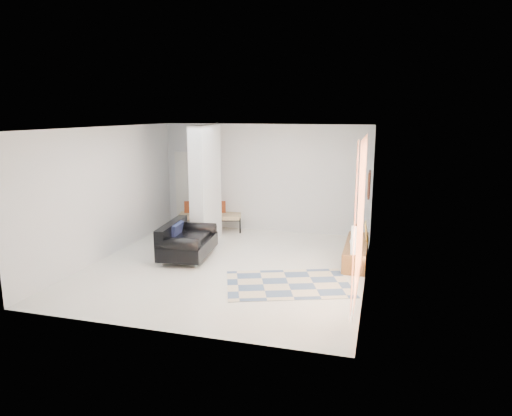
# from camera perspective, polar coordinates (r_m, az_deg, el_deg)

# --- Properties ---
(floor) EXTENTS (6.00, 6.00, 0.00)m
(floor) POSITION_cam_1_polar(r_m,az_deg,el_deg) (9.49, -3.51, -7.16)
(floor) COLOR silver
(floor) RESTS_ON ground
(ceiling) EXTENTS (6.00, 6.00, 0.00)m
(ceiling) POSITION_cam_1_polar(r_m,az_deg,el_deg) (8.98, -3.74, 10.00)
(ceiling) COLOR white
(ceiling) RESTS_ON wall_back
(wall_back) EXTENTS (6.00, 0.00, 6.00)m
(wall_back) POSITION_cam_1_polar(r_m,az_deg,el_deg) (11.96, 1.10, 3.74)
(wall_back) COLOR silver
(wall_back) RESTS_ON ground
(wall_front) EXTENTS (6.00, 0.00, 6.00)m
(wall_front) POSITION_cam_1_polar(r_m,az_deg,el_deg) (6.44, -12.41, -3.61)
(wall_front) COLOR silver
(wall_front) RESTS_ON ground
(wall_left) EXTENTS (0.00, 6.00, 6.00)m
(wall_left) POSITION_cam_1_polar(r_m,az_deg,el_deg) (10.35, -18.16, 1.88)
(wall_left) COLOR silver
(wall_left) RESTS_ON ground
(wall_right) EXTENTS (0.00, 6.00, 6.00)m
(wall_right) POSITION_cam_1_polar(r_m,az_deg,el_deg) (8.64, 13.88, 0.24)
(wall_right) COLOR silver
(wall_right) RESTS_ON ground
(partition_column) EXTENTS (0.35, 1.20, 2.80)m
(partition_column) POSITION_cam_1_polar(r_m,az_deg,el_deg) (10.99, -6.31, 2.95)
(partition_column) COLOR silver
(partition_column) RESTS_ON floor
(hallway_door) EXTENTS (0.85, 0.06, 2.04)m
(hallway_door) POSITION_cam_1_polar(r_m,az_deg,el_deg) (12.67, -8.20, 2.34)
(hallway_door) COLOR silver
(hallway_door) RESTS_ON floor
(curtain) EXTENTS (0.00, 2.55, 2.55)m
(curtain) POSITION_cam_1_polar(r_m,az_deg,el_deg) (7.51, 12.99, -1.05)
(curtain) COLOR #FF7943
(curtain) RESTS_ON wall_right
(wall_art) EXTENTS (0.04, 0.45, 0.55)m
(wall_art) POSITION_cam_1_polar(r_m,az_deg,el_deg) (9.58, 13.98, 2.87)
(wall_art) COLOR #3B1910
(wall_art) RESTS_ON wall_right
(media_console) EXTENTS (0.45, 1.88, 0.80)m
(media_console) POSITION_cam_1_polar(r_m,az_deg,el_deg) (9.91, 12.41, -5.35)
(media_console) COLOR brown
(media_console) RESTS_ON floor
(loveseat) EXTENTS (1.08, 1.67, 0.76)m
(loveseat) POSITION_cam_1_polar(r_m,az_deg,el_deg) (9.99, -8.83, -4.15)
(loveseat) COLOR silver
(loveseat) RESTS_ON floor
(daybed) EXTENTS (1.78, 1.12, 0.77)m
(daybed) POSITION_cam_1_polar(r_m,az_deg,el_deg) (12.22, -5.89, -0.81)
(daybed) COLOR black
(daybed) RESTS_ON floor
(area_rug) EXTENTS (2.61, 2.16, 0.01)m
(area_rug) POSITION_cam_1_polar(r_m,az_deg,el_deg) (8.49, 4.06, -9.44)
(area_rug) COLOR beige
(area_rug) RESTS_ON floor
(cylinder_lamp) EXTENTS (0.10, 0.10, 0.55)m
(cylinder_lamp) POSITION_cam_1_polar(r_m,az_deg,el_deg) (8.99, 12.10, -3.97)
(cylinder_lamp) COLOR white
(cylinder_lamp) RESTS_ON media_console
(bronze_figurine) EXTENTS (0.14, 0.14, 0.26)m
(bronze_figurine) POSITION_cam_1_polar(r_m,az_deg,el_deg) (10.39, 12.40, -2.69)
(bronze_figurine) COLOR black
(bronze_figurine) RESTS_ON media_console
(vase) EXTENTS (0.18, 0.18, 0.18)m
(vase) POSITION_cam_1_polar(r_m,az_deg,el_deg) (9.66, 12.12, -4.02)
(vase) COLOR white
(vase) RESTS_ON media_console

